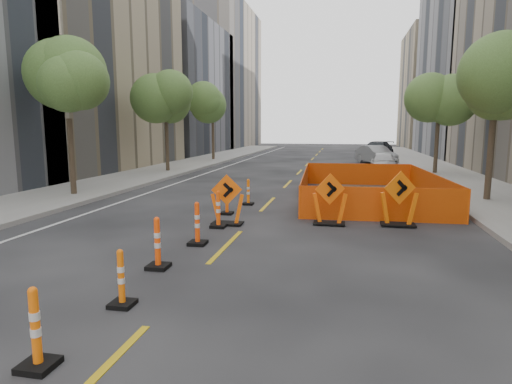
% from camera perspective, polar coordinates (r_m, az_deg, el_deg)
% --- Properties ---
extents(ground_plane, '(140.00, 140.00, 0.00)m').
position_cam_1_polar(ground_plane, '(7.33, -12.67, -15.43)').
color(ground_plane, black).
extents(sidewalk_left, '(4.00, 90.00, 0.15)m').
position_cam_1_polar(sidewalk_left, '(21.79, -21.41, 0.47)').
color(sidewalk_left, gray).
rests_on(sidewalk_left, ground).
extents(sidewalk_right, '(4.00, 90.00, 0.15)m').
position_cam_1_polar(sidewalk_right, '(19.32, 30.07, -1.10)').
color(sidewalk_right, gray).
rests_on(sidewalk_right, ground).
extents(bld_left_d, '(12.00, 16.00, 14.00)m').
position_cam_1_polar(bld_left_d, '(49.59, -12.35, 13.17)').
color(bld_left_d, '#4C4C51').
rests_on(bld_left_d, ground).
extents(bld_left_e, '(12.00, 20.00, 20.00)m').
position_cam_1_polar(bld_left_e, '(65.16, -6.41, 14.85)').
color(bld_left_e, gray).
rests_on(bld_left_e, ground).
extents(bld_right_d, '(12.00, 18.00, 20.00)m').
position_cam_1_polar(bld_right_d, '(48.90, 29.52, 15.88)').
color(bld_right_d, gray).
rests_on(bld_right_d, ground).
extents(bld_right_e, '(12.00, 14.00, 16.00)m').
position_cam_1_polar(bld_right_e, '(66.40, 24.47, 12.29)').
color(bld_right_e, tan).
rests_on(bld_right_e, ground).
extents(tree_l_b, '(2.80, 2.80, 5.95)m').
position_cam_1_polar(tree_l_b, '(19.67, -23.87, 12.52)').
color(tree_l_b, '#382B1E').
rests_on(tree_l_b, ground).
extents(tree_l_c, '(2.80, 2.80, 5.95)m').
position_cam_1_polar(tree_l_c, '(28.43, -11.94, 11.66)').
color(tree_l_c, '#382B1E').
rests_on(tree_l_c, ground).
extents(tree_l_d, '(2.80, 2.80, 5.95)m').
position_cam_1_polar(tree_l_d, '(37.81, -5.80, 11.02)').
color(tree_l_d, '#382B1E').
rests_on(tree_l_d, ground).
extents(tree_r_b, '(2.80, 2.80, 5.95)m').
position_cam_1_polar(tree_r_b, '(18.98, 29.36, 12.32)').
color(tree_r_b, '#382B1E').
rests_on(tree_r_b, ground).
extents(tree_r_c, '(2.80, 2.80, 5.95)m').
position_cam_1_polar(tree_r_c, '(28.66, 23.24, 11.13)').
color(tree_r_c, '#382B1E').
rests_on(tree_r_c, ground).
extents(channelizer_2, '(0.42, 0.42, 1.06)m').
position_cam_1_polar(channelizer_2, '(6.12, -27.33, -15.82)').
color(channelizer_2, orange).
rests_on(channelizer_2, ground).
extents(channelizer_3, '(0.39, 0.39, 0.98)m').
position_cam_1_polar(channelizer_3, '(7.55, -17.54, -10.87)').
color(channelizer_3, '#E86109').
rests_on(channelizer_3, ground).
extents(channelizer_4, '(0.44, 0.44, 1.11)m').
position_cam_1_polar(channelizer_4, '(9.26, -13.00, -6.63)').
color(channelizer_4, '#FF470A').
rests_on(channelizer_4, ground).
extents(channelizer_5, '(0.44, 0.44, 1.11)m').
position_cam_1_polar(channelizer_5, '(10.91, -7.84, -4.17)').
color(channelizer_5, '#FB440A').
rests_on(channelizer_5, ground).
extents(channelizer_6, '(0.44, 0.44, 1.11)m').
position_cam_1_polar(channelizer_6, '(12.70, -5.06, -2.29)').
color(channelizer_6, '#FF4F0A').
rests_on(channelizer_6, ground).
extents(channelizer_7, '(0.40, 0.40, 1.02)m').
position_cam_1_polar(channelizer_7, '(14.59, -3.91, -1.03)').
color(channelizer_7, '#F44F0A').
rests_on(channelizer_7, ground).
extents(channelizer_8, '(0.39, 0.39, 1.00)m').
position_cam_1_polar(channelizer_8, '(16.35, -1.04, 0.01)').
color(channelizer_8, orange).
rests_on(channelizer_8, ground).
extents(chevron_sign_left, '(1.19, 0.95, 1.55)m').
position_cam_1_polar(chevron_sign_left, '(13.01, -3.86, -1.03)').
color(chevron_sign_left, '#F45B0A').
rests_on(chevron_sign_left, ground).
extents(chevron_sign_center, '(1.23, 1.02, 1.59)m').
position_cam_1_polar(chevron_sign_center, '(13.16, 9.81, -0.95)').
color(chevron_sign_center, '#FF5D0A').
rests_on(chevron_sign_center, ground).
extents(chevron_sign_right, '(1.29, 1.06, 1.68)m').
position_cam_1_polar(chevron_sign_right, '(13.47, 18.55, -0.85)').
color(chevron_sign_right, '#E55E09').
rests_on(chevron_sign_right, ground).
extents(safety_fence, '(5.60, 9.03, 1.10)m').
position_cam_1_polar(safety_fence, '(18.31, 14.60, 0.82)').
color(safety_fence, red).
rests_on(safety_fence, ground).
extents(parked_car_near, '(1.68, 4.00, 1.35)m').
position_cam_1_polar(parked_car_near, '(28.98, 16.64, 3.80)').
color(parked_car_near, silver).
rests_on(parked_car_near, ground).
extents(parked_car_mid, '(3.28, 4.70, 1.47)m').
position_cam_1_polar(parked_car_mid, '(35.81, 15.68, 4.81)').
color(parked_car_mid, gray).
rests_on(parked_car_mid, ground).
extents(parked_car_far, '(3.92, 5.99, 1.61)m').
position_cam_1_polar(parked_car_far, '(41.54, 15.78, 5.40)').
color(parked_car_far, black).
rests_on(parked_car_far, ground).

